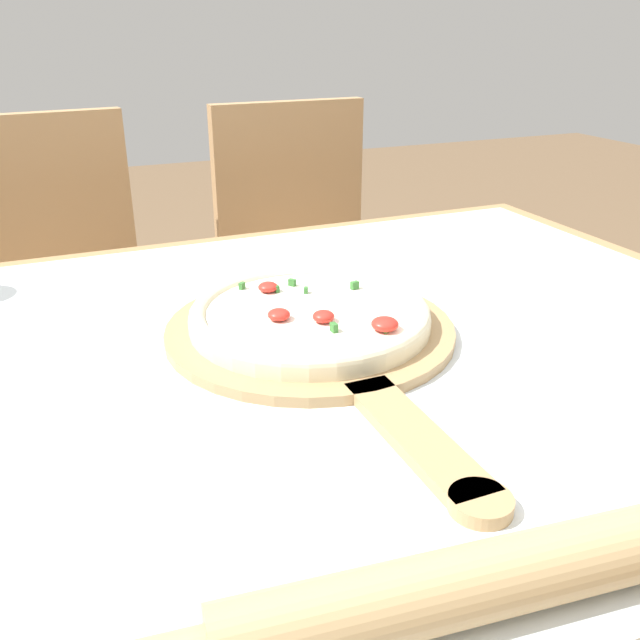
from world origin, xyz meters
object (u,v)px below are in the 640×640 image
(pizza, at_px, (310,314))
(rolling_pin, at_px, (490,579))
(chair_left, at_px, (62,299))
(chair_right, at_px, (304,266))
(pizza_peel, at_px, (318,337))

(pizza, height_order, rolling_pin, rolling_pin)
(chair_left, height_order, chair_right, same)
(rolling_pin, height_order, chair_left, chair_left)
(pizza_peel, height_order, chair_left, chair_left)
(pizza, distance_m, chair_right, 0.88)
(chair_left, bearing_deg, pizza_peel, -78.49)
(pizza, relative_size, chair_right, 0.31)
(chair_right, bearing_deg, chair_left, 178.92)
(pizza, xyz_separation_m, chair_left, (-0.26, 0.79, -0.24))
(pizza, bearing_deg, chair_right, 68.92)
(pizza, bearing_deg, chair_left, 107.97)
(pizza_peel, xyz_separation_m, pizza, (0.00, 0.02, 0.02))
(rolling_pin, bearing_deg, pizza_peel, 82.59)
(pizza, distance_m, chair_left, 0.87)
(chair_right, bearing_deg, pizza, -112.21)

